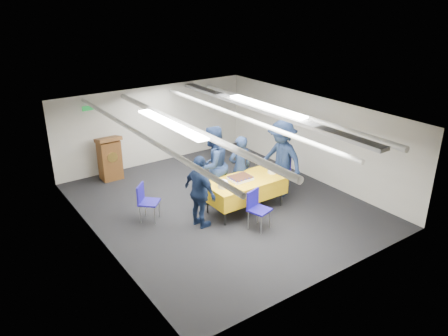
% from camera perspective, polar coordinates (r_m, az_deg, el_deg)
% --- Properties ---
extents(ground, '(7.00, 7.00, 0.00)m').
position_cam_1_polar(ground, '(10.69, -0.31, -4.78)').
color(ground, black).
rests_on(ground, ground).
extents(room_shell, '(6.00, 7.00, 2.30)m').
position_cam_1_polar(room_shell, '(10.36, -1.19, 5.15)').
color(room_shell, beige).
rests_on(room_shell, ground).
extents(serving_table, '(1.89, 0.96, 0.77)m').
position_cam_1_polar(serving_table, '(10.24, 2.78, -2.60)').
color(serving_table, black).
rests_on(serving_table, ground).
extents(sheet_cake, '(0.52, 0.40, 0.09)m').
position_cam_1_polar(sheet_cake, '(10.12, 2.15, -1.32)').
color(sheet_cake, white).
rests_on(sheet_cake, serving_table).
extents(plate_stack_left, '(0.24, 0.24, 0.16)m').
position_cam_1_polar(plate_stack_left, '(9.73, -0.12, -2.14)').
color(plate_stack_left, white).
rests_on(plate_stack_left, serving_table).
extents(plate_stack_right, '(0.22, 0.22, 0.17)m').
position_cam_1_polar(plate_stack_right, '(10.55, 6.31, -0.22)').
color(plate_stack_right, white).
rests_on(plate_stack_right, serving_table).
extents(podium, '(0.62, 0.53, 1.25)m').
position_cam_1_polar(podium, '(12.28, -14.70, 1.30)').
color(podium, brown).
rests_on(podium, ground).
extents(chair_near, '(0.52, 0.52, 0.87)m').
position_cam_1_polar(chair_near, '(9.51, 4.26, -4.91)').
color(chair_near, gray).
rests_on(chair_near, ground).
extents(chair_right, '(0.59, 0.59, 0.87)m').
position_cam_1_polar(chair_right, '(11.54, 7.72, 0.04)').
color(chair_right, gray).
rests_on(chair_right, ground).
extents(chair_left, '(0.59, 0.59, 0.87)m').
position_cam_1_polar(chair_left, '(9.94, -10.23, -3.98)').
color(chair_left, gray).
rests_on(chair_left, ground).
extents(sailor_a, '(0.66, 0.50, 1.63)m').
position_cam_1_polar(sailor_a, '(10.70, 2.10, 0.04)').
color(sailor_a, '#0D1932').
rests_on(sailor_a, ground).
extents(sailor_b, '(1.08, 0.93, 1.94)m').
position_cam_1_polar(sailor_b, '(10.44, -1.50, 0.36)').
color(sailor_b, '#0D1932').
rests_on(sailor_b, ground).
extents(sailor_c, '(0.51, 1.01, 1.65)m').
position_cam_1_polar(sailor_c, '(9.42, -3.14, -3.16)').
color(sailor_c, '#0D1932').
rests_on(sailor_c, ground).
extents(sailor_d, '(0.87, 1.34, 1.94)m').
position_cam_1_polar(sailor_d, '(10.91, 7.47, 1.21)').
color(sailor_d, '#0D1932').
rests_on(sailor_d, ground).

